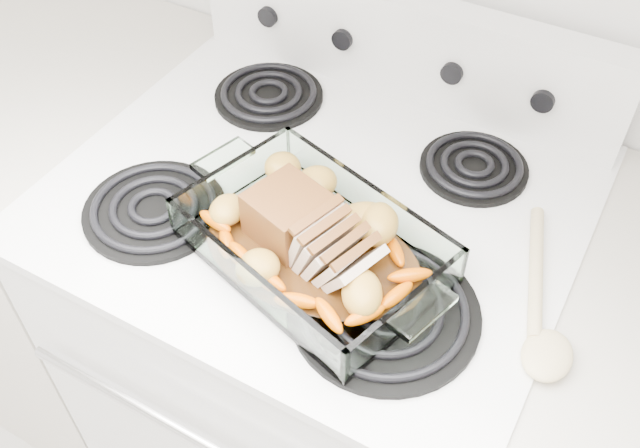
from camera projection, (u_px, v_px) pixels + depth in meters
The scene contains 6 objects.
electric_range at pixel (319, 353), 1.42m from camera, with size 0.78×0.70×1.12m.
counter_left at pixel (70, 237), 1.65m from camera, with size 0.58×0.68×0.93m.
baking_dish at pixel (313, 248), 0.97m from camera, with size 0.35×0.23×0.07m.
pork_roast at pixel (300, 230), 0.96m from camera, with size 0.20×0.09×0.08m.
roast_vegetables at pixel (324, 224), 0.99m from camera, with size 0.38×0.21×0.05m.
wooden_spoon at pixel (542, 316), 0.92m from camera, with size 0.13×0.28×0.02m.
Camera 1 is at (0.38, 0.97, 1.70)m, focal length 40.00 mm.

